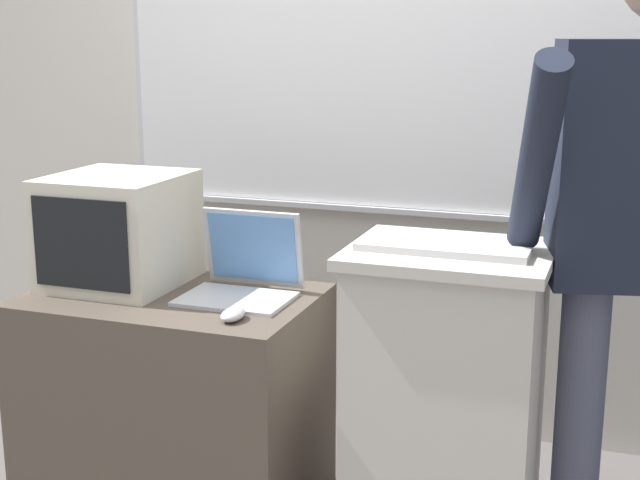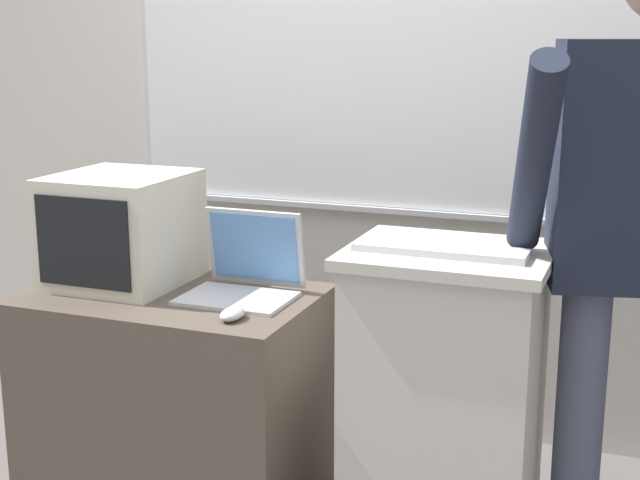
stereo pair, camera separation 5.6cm
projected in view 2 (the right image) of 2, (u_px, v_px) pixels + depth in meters
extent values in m
cube|color=beige|center=(425.00, 40.00, 3.20)|extent=(6.40, 0.12, 2.92)
cube|color=#B7B7BC|center=(432.00, 73.00, 3.15)|extent=(2.36, 0.02, 1.03)
cube|color=white|center=(431.00, 73.00, 3.15)|extent=(2.31, 0.02, 0.98)
cube|color=#B7B7BC|center=(427.00, 213.00, 3.25)|extent=(2.08, 0.04, 0.02)
cube|color=#BCB7AD|center=(444.00, 417.00, 2.47)|extent=(0.49, 0.42, 0.90)
cube|color=#BCB7AD|center=(449.00, 255.00, 2.36)|extent=(0.54, 0.45, 0.03)
cube|color=#4C4238|center=(177.00, 401.00, 2.81)|extent=(0.87, 0.57, 0.71)
cylinder|color=#474C60|center=(578.00, 432.00, 2.43)|extent=(0.13, 0.13, 0.84)
cylinder|color=black|center=(535.00, 159.00, 2.11)|extent=(0.18, 0.44, 0.52)
cube|color=#B7BABF|center=(236.00, 298.00, 2.65)|extent=(0.32, 0.24, 0.01)
cube|color=#B7BABF|center=(255.00, 247.00, 2.75)|extent=(0.32, 0.05, 0.24)
cube|color=#598CCC|center=(254.00, 247.00, 2.74)|extent=(0.29, 0.04, 0.21)
cube|color=silver|center=(440.00, 250.00, 2.31)|extent=(0.45, 0.12, 0.02)
ellipsoid|color=#BCBCC1|center=(232.00, 314.00, 2.47)|extent=(0.06, 0.10, 0.03)
cube|color=beige|center=(122.00, 229.00, 2.82)|extent=(0.39, 0.41, 0.35)
cube|color=black|center=(82.00, 243.00, 2.63)|extent=(0.32, 0.01, 0.27)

